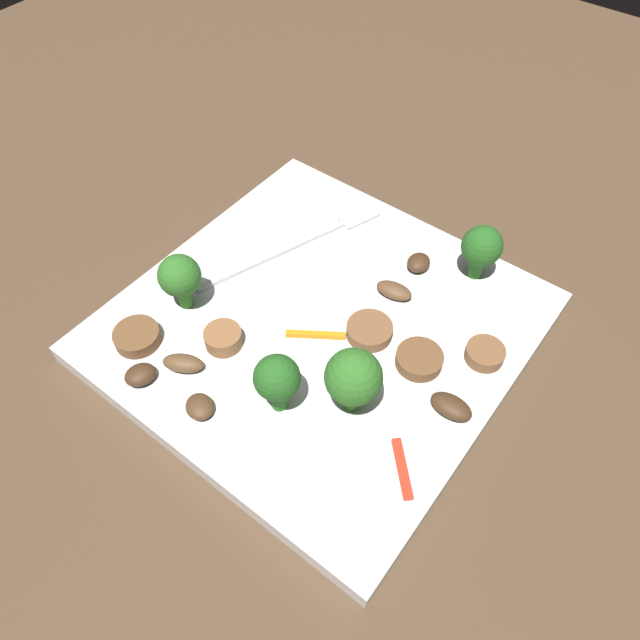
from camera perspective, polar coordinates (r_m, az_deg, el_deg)
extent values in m
plane|color=#4C3826|center=(0.49, 0.00, -1.24)|extent=(1.40, 1.40, 0.00)
cube|color=white|center=(0.48, 0.00, -0.63)|extent=(0.30, 0.30, 0.02)
cube|color=silver|center=(0.52, -4.48, 6.18)|extent=(0.14, 0.05, 0.00)
cube|color=silver|center=(0.56, 3.67, 9.76)|extent=(0.04, 0.03, 0.00)
cylinder|color=#296420|center=(0.51, 14.67, 5.13)|extent=(0.01, 0.01, 0.02)
sphere|color=#235B1E|center=(0.50, 15.16, 6.81)|extent=(0.03, 0.03, 0.03)
cylinder|color=#296420|center=(0.42, -3.95, -7.13)|extent=(0.01, 0.01, 0.03)
sphere|color=#235B1E|center=(0.40, -4.13, -5.49)|extent=(0.03, 0.03, 0.03)
cylinder|color=#347525|center=(0.49, -12.77, 2.42)|extent=(0.01, 0.01, 0.02)
sphere|color=#2D6B23|center=(0.47, -13.23, 4.13)|extent=(0.03, 0.03, 0.03)
cylinder|color=#347525|center=(0.42, 3.06, -7.23)|extent=(0.01, 0.01, 0.03)
sphere|color=#2D6B23|center=(0.40, 3.20, -5.43)|extent=(0.04, 0.04, 0.04)
cylinder|color=brown|center=(0.46, 4.73, -1.01)|extent=(0.04, 0.04, 0.01)
cylinder|color=brown|center=(0.46, 15.40, -3.10)|extent=(0.03, 0.03, 0.01)
cylinder|color=brown|center=(0.46, -9.18, -1.72)|extent=(0.03, 0.03, 0.01)
cylinder|color=brown|center=(0.48, -16.99, -1.53)|extent=(0.04, 0.04, 0.01)
cylinder|color=brown|center=(0.45, 9.41, -3.71)|extent=(0.05, 0.05, 0.01)
ellipsoid|color=brown|center=(0.45, -12.88, -4.03)|extent=(0.03, 0.03, 0.01)
ellipsoid|color=#422B19|center=(0.46, -16.72, -5.01)|extent=(0.03, 0.03, 0.01)
ellipsoid|color=#4C331E|center=(0.43, -11.37, -8.09)|extent=(0.03, 0.03, 0.01)
ellipsoid|color=#422B19|center=(0.51, 9.35, 5.40)|extent=(0.02, 0.02, 0.01)
ellipsoid|color=#422B19|center=(0.43, 12.36, -8.04)|extent=(0.02, 0.03, 0.01)
ellipsoid|color=brown|center=(0.49, 7.05, 2.80)|extent=(0.02, 0.03, 0.01)
cube|color=orange|center=(0.46, -0.43, -1.42)|extent=(0.03, 0.04, 0.00)
cube|color=red|center=(0.41, 7.82, -13.81)|extent=(0.03, 0.03, 0.00)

